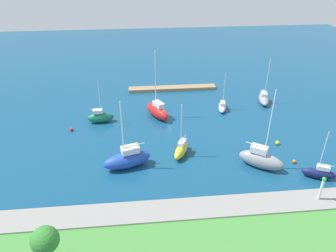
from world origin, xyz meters
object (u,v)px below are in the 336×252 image
at_px(mooring_buoy_orange, 294,161).
at_px(mooring_buoy_red, 71,129).
at_px(pier_dock, 172,88).
at_px(park_tree_center, 45,240).
at_px(harbor_beacon, 322,187).
at_px(sailboat_yellow_far_south, 181,150).
at_px(sailboat_gray_lone_south, 261,159).
at_px(mooring_buoy_yellow, 277,143).
at_px(sailboat_navy_east_end, 319,173).
at_px(sailboat_red_outer_mooring, 157,111).
at_px(sailboat_blue_inner_mooring, 127,159).
at_px(sailboat_green_near_pier, 100,117).
at_px(sailboat_white_off_beacon, 222,106).
at_px(sailboat_gray_west_end, 264,99).

distance_m(mooring_buoy_orange, mooring_buoy_red, 40.87).
distance_m(pier_dock, mooring_buoy_orange, 36.07).
bearing_deg(park_tree_center, harbor_beacon, -168.30).
bearing_deg(mooring_buoy_orange, sailboat_yellow_far_south, -12.61).
bearing_deg(sailboat_gray_lone_south, mooring_buoy_red, -169.85).
bearing_deg(pier_dock, mooring_buoy_red, 39.50).
bearing_deg(mooring_buoy_yellow, pier_dock, -58.45).
bearing_deg(park_tree_center, sailboat_navy_east_end, -161.38).
bearing_deg(harbor_beacon, mooring_buoy_yellow, -91.93).
bearing_deg(sailboat_red_outer_mooring, sailboat_blue_inner_mooring, 131.17).
xyz_separation_m(sailboat_navy_east_end, sailboat_green_near_pier, (34.95, -21.16, 0.19)).
bearing_deg(sailboat_yellow_far_south, mooring_buoy_red, -90.01).
distance_m(sailboat_red_outer_mooring, sailboat_blue_inner_mooring, 17.46).
height_order(harbor_beacon, sailboat_gray_lone_south, sailboat_gray_lone_south).
bearing_deg(mooring_buoy_red, sailboat_blue_inner_mooring, 131.37).
relative_size(sailboat_gray_lone_south, mooring_buoy_yellow, 18.74).
bearing_deg(sailboat_blue_inner_mooring, sailboat_gray_lone_south, 157.60).
distance_m(sailboat_navy_east_end, mooring_buoy_orange, 4.57).
height_order(park_tree_center, sailboat_white_off_beacon, sailboat_white_off_beacon).
bearing_deg(mooring_buoy_yellow, sailboat_yellow_far_south, 4.87).
relative_size(park_tree_center, sailboat_gray_west_end, 0.54).
relative_size(sailboat_green_near_pier, sailboat_blue_inner_mooring, 0.75).
bearing_deg(mooring_buoy_orange, sailboat_red_outer_mooring, -40.20).
distance_m(sailboat_white_off_beacon, sailboat_green_near_pier, 26.03).
relative_size(harbor_beacon, sailboat_white_off_beacon, 0.45).
distance_m(sailboat_gray_west_end, sailboat_gray_lone_south, 24.79).
bearing_deg(sailboat_red_outer_mooring, mooring_buoy_orange, -159.13).
bearing_deg(sailboat_red_outer_mooring, sailboat_green_near_pier, 66.01).
bearing_deg(sailboat_blue_inner_mooring, sailboat_red_outer_mooring, -126.46).
bearing_deg(mooring_buoy_yellow, park_tree_center, 32.59).
xyz_separation_m(harbor_beacon, mooring_buoy_yellow, (-0.51, -15.15, -2.83)).
height_order(sailboat_red_outer_mooring, sailboat_green_near_pier, sailboat_red_outer_mooring).
xyz_separation_m(park_tree_center, sailboat_navy_east_end, (-37.35, -12.59, -4.08)).
distance_m(sailboat_green_near_pier, sailboat_gray_lone_south, 32.16).
bearing_deg(sailboat_red_outer_mooring, harbor_beacon, -172.62).
relative_size(sailboat_gray_west_end, mooring_buoy_orange, 17.59).
xyz_separation_m(harbor_beacon, sailboat_gray_west_end, (-4.11, -32.13, -2.20)).
height_order(pier_dock, mooring_buoy_red, pier_dock).
bearing_deg(park_tree_center, pier_dock, -110.97).
xyz_separation_m(sailboat_white_off_beacon, sailboat_green_near_pier, (25.86, 2.98, 0.32)).
height_order(pier_dock, sailboat_red_outer_mooring, sailboat_red_outer_mooring).
relative_size(park_tree_center, sailboat_yellow_far_south, 0.59).
xyz_separation_m(sailboat_green_near_pier, sailboat_gray_lone_south, (-26.92, 17.59, 0.39)).
relative_size(harbor_beacon, sailboat_gray_lone_south, 0.27).
bearing_deg(mooring_buoy_yellow, sailboat_red_outer_mooring, -30.96).
xyz_separation_m(sailboat_yellow_far_south, mooring_buoy_red, (20.05, -10.06, -0.80)).
height_order(sailboat_red_outer_mooring, mooring_buoy_yellow, sailboat_red_outer_mooring).
relative_size(sailboat_white_off_beacon, sailboat_green_near_pier, 0.93).
height_order(park_tree_center, sailboat_yellow_far_south, sailboat_yellow_far_south).
xyz_separation_m(harbor_beacon, sailboat_white_off_beacon, (6.02, -29.63, -2.34)).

